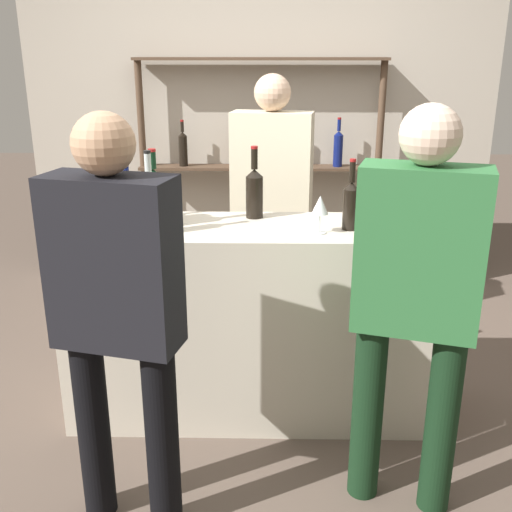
% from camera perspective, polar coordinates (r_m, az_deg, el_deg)
% --- Properties ---
extents(ground_plane, '(16.00, 16.00, 0.00)m').
position_cam_1_polar(ground_plane, '(3.19, -0.00, -14.25)').
color(ground_plane, brown).
extents(bar_counter, '(1.81, 0.52, 0.98)m').
position_cam_1_polar(bar_counter, '(2.95, -0.00, -6.29)').
color(bar_counter, beige).
rests_on(bar_counter, ground_plane).
extents(back_wall, '(3.41, 0.12, 2.80)m').
position_cam_1_polar(back_wall, '(4.54, 0.46, 14.61)').
color(back_wall, '#B2A899').
rests_on(back_wall, ground_plane).
extents(back_shelf, '(1.76, 0.18, 1.70)m').
position_cam_1_polar(back_shelf, '(4.39, 0.42, 10.77)').
color(back_shelf, '#4C3828').
rests_on(back_shelf, ground_plane).
extents(counter_bottle_0, '(0.08, 0.08, 0.38)m').
position_cam_1_polar(counter_bottle_0, '(2.89, 15.89, 5.80)').
color(counter_bottle_0, black).
rests_on(counter_bottle_0, bar_counter).
extents(counter_bottle_1, '(0.07, 0.07, 0.32)m').
position_cam_1_polar(counter_bottle_1, '(2.73, 9.01, 4.94)').
color(counter_bottle_1, black).
rests_on(counter_bottle_1, bar_counter).
extents(counter_bottle_2, '(0.08, 0.08, 0.35)m').
position_cam_1_polar(counter_bottle_2, '(2.89, -0.15, 6.18)').
color(counter_bottle_2, black).
rests_on(counter_bottle_2, bar_counter).
extents(counter_bottle_3, '(0.07, 0.07, 0.32)m').
position_cam_1_polar(counter_bottle_3, '(2.90, -12.13, 5.70)').
color(counter_bottle_3, '#0F1956').
rests_on(counter_bottle_3, bar_counter).
extents(counter_bottle_4, '(0.08, 0.08, 0.37)m').
position_cam_1_polar(counter_bottle_4, '(2.66, -10.06, 5.08)').
color(counter_bottle_4, silver).
rests_on(counter_bottle_4, bar_counter).
extents(counter_bottle_5, '(0.09, 0.09, 0.36)m').
position_cam_1_polar(counter_bottle_5, '(2.77, -9.66, 5.63)').
color(counter_bottle_5, black).
rests_on(counter_bottle_5, bar_counter).
extents(wine_glass, '(0.07, 0.07, 0.17)m').
position_cam_1_polar(wine_glass, '(2.65, 6.12, 4.76)').
color(wine_glass, silver).
rests_on(wine_glass, bar_counter).
extents(cork_jar, '(0.11, 0.11, 0.12)m').
position_cam_1_polar(cork_jar, '(2.88, -8.19, 4.54)').
color(cork_jar, silver).
rests_on(cork_jar, bar_counter).
extents(customer_right, '(0.48, 0.31, 1.59)m').
position_cam_1_polar(customer_right, '(2.25, 14.98, -3.12)').
color(customer_right, black).
rests_on(customer_right, ground_plane).
extents(server_behind_counter, '(0.50, 0.28, 1.63)m').
position_cam_1_polar(server_behind_counter, '(3.63, 1.50, 6.21)').
color(server_behind_counter, '#575347').
rests_on(server_behind_counter, ground_plane).
extents(customer_left, '(0.48, 0.29, 1.57)m').
position_cam_1_polar(customer_left, '(2.14, -13.13, -4.43)').
color(customer_left, black).
rests_on(customer_left, ground_plane).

